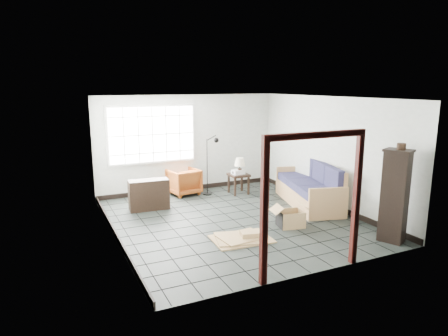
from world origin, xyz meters
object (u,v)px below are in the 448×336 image
futon_sofa (311,189)px  tall_shelf (395,195)px  armchair (184,180)px  side_table (239,177)px

futon_sofa → tall_shelf: bearing=-76.5°
tall_shelf → armchair: bearing=93.4°
side_table → tall_shelf: (1.08, -4.14, 0.44)m
side_table → futon_sofa: bearing=-54.4°
armchair → side_table: (1.35, -0.56, 0.07)m
futon_sofa → side_table: bearing=140.8°
futon_sofa → tall_shelf: size_ratio=1.44×
armchair → tall_shelf: (2.43, -4.70, 0.50)m
armchair → tall_shelf: 5.32m
armchair → futon_sofa: bearing=128.9°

